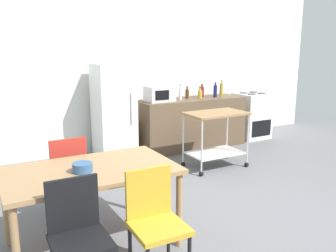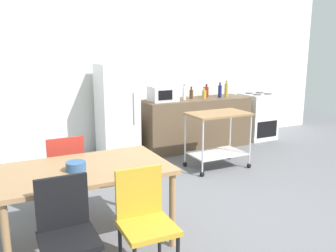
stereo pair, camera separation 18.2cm
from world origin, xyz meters
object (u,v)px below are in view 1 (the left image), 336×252
refrigerator (114,111)px  bottle_wine (200,94)px  bottle_hot_sauce (202,92)px  chair_black (78,232)px  dining_table (91,177)px  chair_red (67,170)px  bottle_sparkling_water (180,93)px  bottle_soda (221,89)px  stove_oven (251,116)px  bottle_soy_sauce (187,94)px  fruit_bowl (82,168)px  chair_mustard (155,218)px  microwave (160,94)px  bottle_vinegar (215,91)px  kitchen_cart (216,130)px

refrigerator → bottle_wine: 1.60m
refrigerator → bottle_hot_sauce: size_ratio=6.49×
chair_black → dining_table: bearing=65.5°
dining_table → chair_red: (-0.05, 0.72, -0.15)m
bottle_sparkling_water → bottle_soda: 0.92m
stove_oven → bottle_hot_sauce: bearing=176.4°
bottle_soy_sauce → bottle_wine: size_ratio=1.01×
dining_table → fruit_bowl: (-0.08, -0.06, 0.12)m
chair_mustard → microwave: 3.55m
chair_mustard → bottle_vinegar: 4.19m
stove_oven → bottle_vinegar: bearing=-175.6°
bottle_soda → kitchen_cart: bearing=-130.2°
chair_black → bottle_soda: (3.56, 3.03, 0.51)m
chair_black → chair_mustard: (0.57, -0.08, 0.00)m
refrigerator → bottle_soda: refrigerator is taller
bottle_vinegar → bottle_soda: (0.17, 0.05, 0.01)m
fruit_bowl → bottle_hot_sauce: bearing=40.6°
dining_table → kitchen_cart: kitchen_cart is taller
dining_table → refrigerator: refrigerator is taller
chair_mustard → stove_oven: (3.79, 3.14, -0.07)m
chair_black → bottle_sparkling_water: 4.02m
chair_mustard → stove_oven: bearing=41.3°
stove_oven → bottle_vinegar: 1.13m
chair_red → microwave: microwave is taller
refrigerator → bottle_vinegar: 1.95m
fruit_bowl → chair_black: bearing=-110.0°
chair_black → chair_mustard: bearing=-7.5°
bottle_sparkling_water → refrigerator: bearing=172.8°
stove_oven → kitchen_cart: bearing=-146.8°
chair_red → bottle_soy_sauce: (2.59, 1.73, 0.47)m
bottle_hot_sauce → fruit_bowl: size_ratio=1.38×
stove_oven → microwave: microwave is taller
stove_oven → bottle_hot_sauce: (-1.17, 0.07, 0.55)m
chair_red → bottle_sparkling_water: bearing=-146.7°
bottle_vinegar → kitchen_cart: bearing=-125.6°
chair_red → chair_mustard: bearing=101.7°
bottle_wine → bottle_soda: bottle_soda is taller
dining_table → microwave: bearing=50.6°
stove_oven → bottle_soy_sauce: bottle_soy_sauce is taller
chair_black → refrigerator: bearing=65.3°
kitchen_cart → bottle_soy_sauce: bearing=79.4°
dining_table → microwave: 3.09m
stove_oven → bottle_wine: size_ratio=4.33×
chair_red → bottle_wine: 3.26m
chair_red → bottle_wine: (2.79, 1.62, 0.47)m
chair_mustard → bottle_vinegar: size_ratio=3.23×
dining_table → bottle_vinegar: bottle_vinegar is taller
microwave → bottle_wine: bearing=-2.2°
refrigerator → bottle_soy_sauce: refrigerator is taller
chair_black → bottle_vinegar: size_ratio=3.23×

